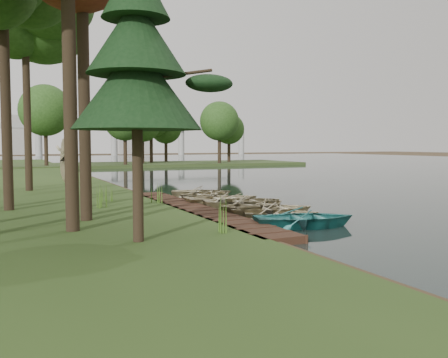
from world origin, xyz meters
name	(u,v)px	position (x,y,z in m)	size (l,w,h in m)	color
ground	(226,212)	(0.00, 0.00, 0.00)	(300.00, 300.00, 0.00)	#3D2F1D
water	(402,174)	(30.00, 20.00, 0.03)	(130.00, 200.00, 0.05)	black
boardwalk	(194,211)	(-1.60, 0.00, 0.15)	(1.60, 16.00, 0.30)	#331E13
peninsula	(133,165)	(8.00, 50.00, 0.23)	(50.00, 14.00, 0.45)	#30421D
far_trees	(109,121)	(4.67, 50.00, 6.43)	(45.60, 5.60, 8.80)	black
bridge	(86,130)	(12.31, 120.00, 7.08)	(95.90, 4.00, 8.60)	#A5A5A0
building_a	(132,126)	(30.00, 140.00, 9.00)	(10.00, 8.00, 18.00)	#A5A5A0
building_b	(15,135)	(-5.00, 145.00, 6.00)	(8.00, 8.00, 12.00)	#A5A5A0
rowboat_0	(305,217)	(0.88, -5.31, 0.45)	(2.78, 3.89, 0.81)	teal
rowboat_1	(281,212)	(0.98, -3.37, 0.38)	(2.25, 3.15, 0.65)	#C9BB92
rowboat_2	(271,207)	(1.10, -2.32, 0.44)	(2.71, 3.79, 0.78)	#C9BB92
rowboat_3	(257,204)	(1.15, -0.92, 0.44)	(2.72, 3.81, 0.79)	#C9BB92
rowboat_4	(243,200)	(1.18, 0.62, 0.45)	(2.78, 3.90, 0.81)	#C9BB92
rowboat_5	(223,197)	(0.85, 2.22, 0.45)	(2.76, 3.87, 0.80)	#C9BB92
rowboat_6	(210,196)	(0.76, 3.76, 0.36)	(2.17, 3.04, 0.63)	#C9BB92
rowboat_7	(207,193)	(1.15, 5.14, 0.39)	(2.36, 3.30, 0.68)	#C9BB92
rowboat_8	(201,191)	(1.27, 6.35, 0.42)	(2.53, 3.55, 0.74)	#C9BB92
stored_rowboat	(70,185)	(-5.67, 11.02, 0.65)	(2.39, 3.34, 0.69)	#C9BB92
tree_6	(25,25)	(-8.01, 12.19, 10.47)	(5.19, 5.19, 12.47)	black
pine_tree	(136,59)	(-5.94, -6.69, 5.66)	(3.80, 3.80, 8.43)	black
reeds_0	(225,215)	(-2.92, -6.31, 0.85)	(0.60, 0.60, 1.11)	#3F661E
reeds_1	(157,192)	(-2.60, 2.59, 0.83)	(0.60, 0.60, 1.06)	#3F661E
reeds_2	(101,196)	(-5.45, 1.84, 0.85)	(0.60, 0.60, 1.09)	#3F661E
reeds_3	(107,192)	(-4.72, 4.38, 0.74)	(0.60, 0.60, 0.89)	#3F661E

